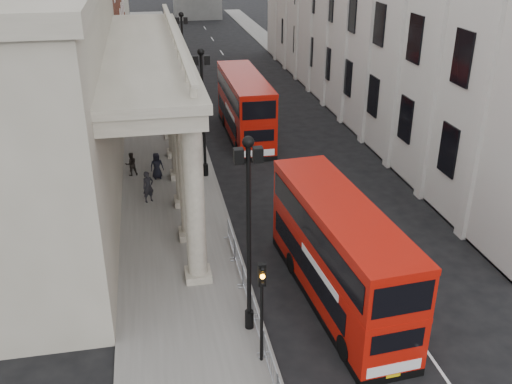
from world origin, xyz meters
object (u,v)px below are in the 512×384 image
object	(u,v)px
lamp_post_mid	(203,105)
pedestrian_a	(148,187)
bus_far	(245,105)
lamp_post_north	(183,54)
pedestrian_c	(157,166)
pedestrian_b	(131,164)
traffic_light	(262,295)
lamp_post_south	(249,225)
bus_near	(339,251)

from	to	relation	value
lamp_post_mid	pedestrian_a	size ratio (longest dim) A/B	4.34
lamp_post_mid	bus_far	size ratio (longest dim) A/B	0.75
lamp_post_north	pedestrian_c	xyz separation A→B (m)	(-3.14, -15.85, -3.92)
lamp_post_north	pedestrian_c	world-z (taller)	lamp_post_north
bus_far	pedestrian_b	size ratio (longest dim) A/B	7.03
lamp_post_mid	traffic_light	world-z (taller)	lamp_post_mid
lamp_post_south	pedestrian_c	bearing A→B (deg)	101.01
lamp_post_mid	pedestrian_a	distance (m)	6.28
traffic_light	bus_far	distance (m)	25.74
lamp_post_mid	traffic_light	bearing A→B (deg)	-89.68
lamp_post_mid	pedestrian_b	world-z (taller)	lamp_post_mid
lamp_post_north	traffic_light	bearing A→B (deg)	-89.83
bus_far	pedestrian_c	size ratio (longest dim) A/B	6.41
bus_far	pedestrian_c	world-z (taller)	bus_far
lamp_post_north	pedestrian_c	distance (m)	16.62
bus_far	pedestrian_c	xyz separation A→B (m)	(-7.08, -7.27, -1.52)
bus_far	traffic_light	bearing A→B (deg)	-98.91
lamp_post_mid	pedestrian_c	size ratio (longest dim) A/B	4.78
lamp_post_north	bus_far	size ratio (longest dim) A/B	0.75
lamp_post_south	pedestrian_a	bearing A→B (deg)	106.44
lamp_post_south	bus_near	xyz separation A→B (m)	(4.18, 1.41, -2.47)
lamp_post_north	pedestrian_a	xyz separation A→B (m)	(-3.76, -19.26, -3.83)
bus_near	pedestrian_a	bearing A→B (deg)	120.71
bus_far	pedestrian_c	bearing A→B (deg)	-134.59
lamp_post_mid	lamp_post_north	size ratio (longest dim) A/B	1.00
bus_near	pedestrian_c	xyz separation A→B (m)	(-7.32, 14.74, -1.45)
traffic_light	pedestrian_c	xyz separation A→B (m)	(-3.24, 18.17, -2.12)
bus_near	pedestrian_c	distance (m)	16.52
pedestrian_a	pedestrian_b	size ratio (longest dim) A/B	1.21
lamp_post_south	pedestrian_c	world-z (taller)	lamp_post_south
lamp_post_north	traffic_light	size ratio (longest dim) A/B	1.93
traffic_light	pedestrian_c	distance (m)	18.58
pedestrian_b	bus_far	bearing A→B (deg)	-158.89
traffic_light	pedestrian_b	xyz separation A→B (m)	(-4.88, 18.98, -2.19)
pedestrian_c	lamp_post_mid	bearing A→B (deg)	-12.76
lamp_post_north	traffic_light	world-z (taller)	lamp_post_north
bus_far	pedestrian_b	bearing A→B (deg)	-143.81
lamp_post_north	bus_far	distance (m)	9.74
pedestrian_a	pedestrian_b	world-z (taller)	pedestrian_a
lamp_post_south	bus_far	world-z (taller)	lamp_post_south
pedestrian_b	lamp_post_south	bearing A→B (deg)	90.35
lamp_post_south	lamp_post_mid	world-z (taller)	same
lamp_post_south	pedestrian_c	distance (m)	16.92
pedestrian_b	bus_near	bearing A→B (deg)	104.54
lamp_post_mid	pedestrian_c	world-z (taller)	lamp_post_mid
lamp_post_south	bus_far	distance (m)	23.87
traffic_light	pedestrian_c	size ratio (longest dim) A/B	2.47
lamp_post_south	traffic_light	distance (m)	2.71
lamp_post_south	lamp_post_north	bearing A→B (deg)	90.00
lamp_post_north	bus_far	bearing A→B (deg)	-65.32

